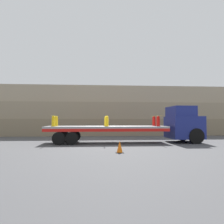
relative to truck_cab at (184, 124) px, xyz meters
name	(u,v)px	position (x,y,z in m)	size (l,w,h in m)	color
ground_plane	(106,143)	(-5.74, 0.00, -1.32)	(120.00, 120.00, 0.00)	#474749
rock_cliff	(102,111)	(-5.74, 8.24, 1.30)	(60.00, 3.30, 5.26)	#84755B
truck_cab	(184,124)	(0.00, 0.00, 0.00)	(2.20, 2.65, 2.62)	navy
flatbed_trailer	(98,129)	(-6.33, 0.00, -0.36)	(8.44, 2.57, 1.19)	gray
fire_hydrant_yellow_near_0	(53,121)	(-9.36, -0.54, 0.22)	(0.30, 0.49, 0.72)	gold
fire_hydrant_yellow_far_0	(56,121)	(-9.36, 0.54, 0.22)	(0.30, 0.49, 0.72)	gold
fire_hydrant_yellow_near_1	(107,121)	(-5.74, -0.54, 0.22)	(0.30, 0.49, 0.72)	gold
fire_hydrant_yellow_far_1	(106,121)	(-5.74, 0.54, 0.22)	(0.30, 0.49, 0.72)	gold
fire_hydrant_red_near_2	(158,121)	(-2.12, -0.54, 0.22)	(0.30, 0.49, 0.72)	red
fire_hydrant_red_far_2	(154,121)	(-2.12, 0.54, 0.22)	(0.30, 0.49, 0.72)	red
cargo_strap_rear	(55,116)	(-9.36, 0.00, 0.60)	(0.05, 2.67, 0.01)	yellow
cargo_strap_middle	(106,116)	(-5.74, 0.00, 0.60)	(0.05, 2.67, 0.01)	yellow
cargo_strap_front	(156,116)	(-2.12, 0.00, 0.60)	(0.05, 2.67, 0.01)	yellow
traffic_cone	(120,147)	(-5.35, -4.86, -1.03)	(0.38, 0.38, 0.60)	black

